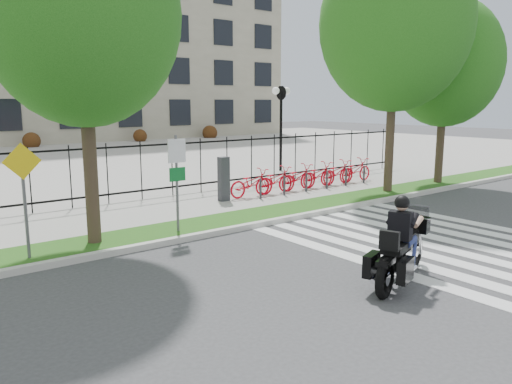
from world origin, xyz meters
TOP-DOWN VIEW (x-y plane):
  - ground at (0.00, 0.00)m, footprint 120.00×120.00m
  - curb at (0.00, 4.10)m, footprint 60.00×0.20m
  - grass_verge at (0.00, 4.95)m, footprint 60.00×1.50m
  - sidewalk at (0.00, 7.45)m, footprint 60.00×3.50m
  - plaza at (0.00, 25.00)m, footprint 80.00×34.00m
  - crosswalk_stripes at (4.83, 0.00)m, footprint 5.70×8.00m
  - iron_fence at (0.00, 9.20)m, footprint 30.00×0.06m
  - lamp_post_right at (10.00, 12.00)m, footprint 1.06×0.70m
  - street_tree_1 at (-2.07, 4.95)m, footprint 4.44×4.44m
  - street_tree_2 at (9.23, 4.95)m, footprint 5.44×5.44m
  - street_tree_3 at (12.62, 4.95)m, footprint 4.49×4.49m
  - bike_share_station at (7.14, 7.20)m, footprint 7.81×0.87m
  - sign_pole_regulatory at (0.01, 4.58)m, footprint 0.50×0.09m
  - sign_pole_warning at (-3.65, 4.58)m, footprint 0.78×0.09m
  - motorcycle_rider at (1.78, -1.02)m, footprint 2.62×1.31m

SIDE VIEW (x-z plane):
  - ground at x=0.00m, z-range 0.00..0.00m
  - crosswalk_stripes at x=4.83m, z-range 0.00..0.01m
  - plaza at x=0.00m, z-range 0.00..0.10m
  - curb at x=0.00m, z-range 0.00..0.15m
  - grass_verge at x=0.00m, z-range 0.00..0.15m
  - sidewalk at x=0.00m, z-range 0.00..0.15m
  - bike_share_station at x=7.14m, z-range -0.11..1.39m
  - motorcycle_rider at x=1.78m, z-range -0.35..1.75m
  - iron_fence at x=0.00m, z-range 0.15..2.15m
  - sign_pole_regulatory at x=0.01m, z-range 0.49..2.99m
  - sign_pole_warning at x=-3.65m, z-range 0.50..2.99m
  - lamp_post_right at x=10.00m, z-range 1.08..5.33m
  - street_tree_3 at x=12.62m, z-range 1.29..8.75m
  - street_tree_1 at x=-2.07m, z-range 1.50..9.33m
  - street_tree_2 at x=9.23m, z-range 1.61..10.81m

